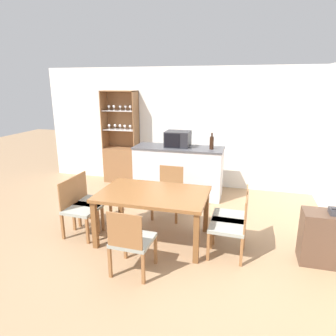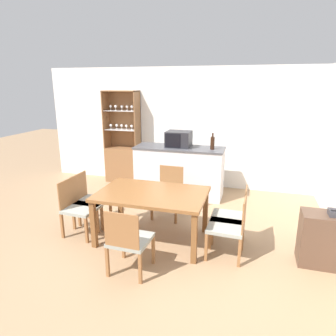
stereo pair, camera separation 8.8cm
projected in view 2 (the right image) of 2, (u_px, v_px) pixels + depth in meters
ground_plane at (155, 239)px, 4.39m from camera, size 18.00×18.00×0.00m
wall_back at (193, 128)px, 6.47m from camera, size 6.80×0.06×2.55m
kitchen_counter at (179, 171)px, 6.03m from camera, size 1.77×0.64×1.00m
display_cabinet at (123, 156)px, 6.89m from camera, size 0.77×0.37×2.06m
dining_table at (152, 198)px, 4.24m from camera, size 1.52×0.99×0.72m
dining_chair_head_near at (129, 240)px, 3.52m from camera, size 0.47×0.47×0.84m
dining_chair_head_far at (168, 192)px, 5.07m from camera, size 0.47×0.47×0.84m
dining_chair_side_right_near at (229, 226)px, 3.86m from camera, size 0.47×0.47×0.84m
dining_chair_side_right_far at (231, 217)px, 4.14m from camera, size 0.46×0.46×0.84m
dining_chair_side_left_far at (89, 200)px, 4.73m from camera, size 0.47×0.47×0.84m
dining_chair_side_left_near at (79, 207)px, 4.46m from camera, size 0.48×0.48×0.84m
microwave at (179, 139)px, 5.89m from camera, size 0.48×0.40×0.31m
wine_bottle at (212, 143)px, 5.66m from camera, size 0.08×0.08×0.31m
side_cabinet at (326, 240)px, 3.70m from camera, size 0.63×0.36×0.68m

